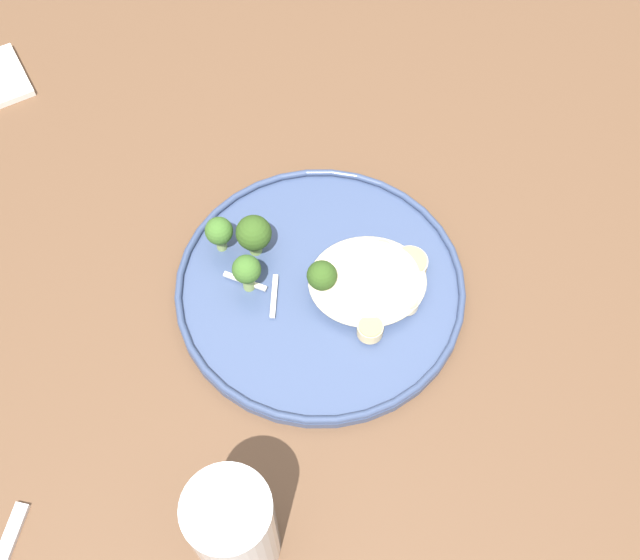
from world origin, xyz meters
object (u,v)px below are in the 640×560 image
(seared_scallop_large_seared, at_px, (407,303))
(seared_scallop_rear_pale, at_px, (370,329))
(broccoli_floret_front_edge, at_px, (322,277))
(seared_scallop_on_noodles, at_px, (376,270))
(seared_scallop_half_hidden, at_px, (410,264))
(broccoli_floret_tall_stalk, at_px, (219,232))
(water_glass, at_px, (235,531))
(seared_scallop_left_edge, at_px, (381,253))
(broccoli_floret_right_tilted, at_px, (254,234))
(broccoli_floret_beside_noodles, at_px, (247,271))
(seared_scallop_center_golden, at_px, (350,291))
(dinner_plate, at_px, (320,286))

(seared_scallop_large_seared, bearing_deg, seared_scallop_rear_pale, 32.05)
(broccoli_floret_front_edge, bearing_deg, seared_scallop_on_noodles, -166.59)
(seared_scallop_half_hidden, distance_m, broccoli_floret_tall_stalk, 0.19)
(seared_scallop_half_hidden, bearing_deg, water_glass, 53.51)
(seared_scallop_left_edge, xyz_separation_m, broccoli_floret_right_tilted, (0.13, -0.02, 0.02))
(broccoli_floret_beside_noodles, relative_size, broccoli_floret_front_edge, 1.02)
(broccoli_floret_right_tilted, xyz_separation_m, broccoli_floret_front_edge, (-0.06, 0.06, -0.00))
(seared_scallop_center_golden, bearing_deg, broccoli_floret_beside_noodles, -12.08)
(seared_scallop_on_noodles, height_order, broccoli_floret_right_tilted, broccoli_floret_right_tilted)
(seared_scallop_half_hidden, distance_m, broccoli_floret_right_tilted, 0.16)
(seared_scallop_center_golden, distance_m, seared_scallop_large_seared, 0.06)
(seared_scallop_large_seared, distance_m, broccoli_floret_tall_stalk, 0.20)
(dinner_plate, bearing_deg, seared_scallop_center_golden, 150.72)
(seared_scallop_half_hidden, bearing_deg, seared_scallop_left_edge, -28.60)
(seared_scallop_on_noodles, height_order, broccoli_floret_tall_stalk, broccoli_floret_tall_stalk)
(broccoli_floret_right_tilted, bearing_deg, water_glass, 83.58)
(seared_scallop_left_edge, distance_m, seared_scallop_rear_pale, 0.09)
(seared_scallop_center_golden, height_order, broccoli_floret_tall_stalk, broccoli_floret_tall_stalk)
(water_glass, bearing_deg, broccoli_floret_tall_stalk, -89.63)
(seared_scallop_on_noodles, xyz_separation_m, broccoli_floret_beside_noodles, (0.13, -0.00, 0.02))
(seared_scallop_left_edge, xyz_separation_m, water_glass, (0.16, 0.27, 0.03))
(seared_scallop_rear_pale, bearing_deg, seared_scallop_half_hidden, -125.93)
(water_glass, bearing_deg, dinner_plate, -111.17)
(broccoli_floret_right_tilted, relative_size, broccoli_floret_front_edge, 1.07)
(dinner_plate, relative_size, seared_scallop_on_noodles, 10.65)
(broccoli_floret_right_tilted, bearing_deg, broccoli_floret_front_edge, 138.02)
(seared_scallop_on_noodles, bearing_deg, broccoli_floret_right_tilted, -19.91)
(water_glass, bearing_deg, seared_scallop_half_hidden, -126.49)
(seared_scallop_large_seared, xyz_separation_m, broccoli_floret_right_tilted, (0.14, -0.08, 0.02))
(dinner_plate, distance_m, broccoli_floret_beside_noodles, 0.08)
(water_glass, bearing_deg, seared_scallop_large_seared, -130.32)
(seared_scallop_half_hidden, bearing_deg, seared_scallop_large_seared, 77.62)
(seared_scallop_on_noodles, distance_m, broccoli_floret_front_edge, 0.06)
(seared_scallop_center_golden, xyz_separation_m, seared_scallop_half_hidden, (-0.06, -0.02, 0.00))
(seared_scallop_center_golden, distance_m, seared_scallop_rear_pale, 0.05)
(seared_scallop_left_edge, relative_size, seared_scallop_half_hidden, 0.71)
(broccoli_floret_beside_noodles, relative_size, water_glass, 0.38)
(broccoli_floret_front_edge, bearing_deg, dinner_plate, -84.21)
(broccoli_floret_right_tilted, relative_size, water_glass, 0.40)
(seared_scallop_rear_pale, bearing_deg, broccoli_floret_beside_noodles, -30.21)
(seared_scallop_large_seared, bearing_deg, seared_scallop_half_hidden, -102.38)
(dinner_plate, relative_size, broccoli_floret_beside_noodles, 5.96)
(seared_scallop_center_golden, bearing_deg, seared_scallop_half_hidden, -159.10)
(seared_scallop_rear_pale, height_order, broccoli_floret_right_tilted, broccoli_floret_right_tilted)
(seared_scallop_half_hidden, distance_m, water_glass, 0.31)
(dinner_plate, bearing_deg, broccoli_floret_front_edge, 95.79)
(water_glass, bearing_deg, broccoli_floret_right_tilted, -96.42)
(seared_scallop_rear_pale, xyz_separation_m, broccoli_floret_right_tilted, (0.10, -0.11, 0.02))
(broccoli_floret_front_edge, relative_size, water_glass, 0.38)
(seared_scallop_center_golden, height_order, seared_scallop_on_noodles, seared_scallop_on_noodles)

